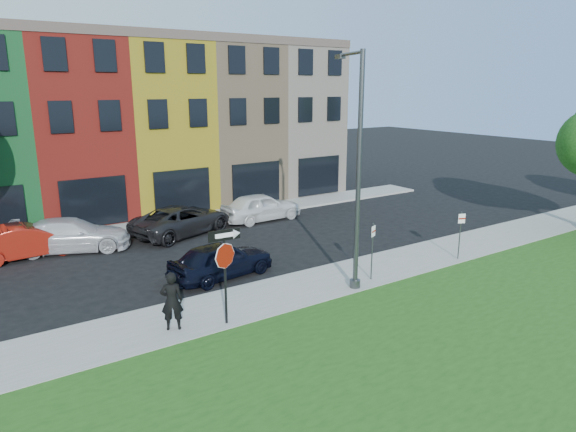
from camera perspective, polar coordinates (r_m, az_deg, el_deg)
ground at (r=17.90m, az=9.15°, el=-10.71°), size 120.00×120.00×0.00m
sidewalk_near at (r=21.16m, az=7.63°, el=-6.46°), size 40.00×3.00×0.12m
sidewalk_far at (r=28.96m, az=-16.11°, el=-1.21°), size 40.00×2.40×0.12m
rowhouse_block at (r=34.17m, az=-19.14°, el=9.26°), size 30.00×10.12×10.00m
stop_sign at (r=16.07m, az=-7.03°, el=-4.60°), size 1.05×0.12×3.11m
man at (r=16.43m, az=-12.79°, el=-9.19°), size 1.01×0.94×1.88m
sedan_near at (r=20.80m, az=-7.43°, el=-4.84°), size 2.99×4.85×1.48m
parked_car_red at (r=25.79m, az=-27.09°, el=-2.49°), size 2.33×4.90×1.53m
parked_car_silver at (r=25.95m, az=-22.98°, el=-1.95°), size 5.39×6.61×1.54m
parked_car_dark at (r=27.14m, az=-11.68°, el=-0.42°), size 5.99×7.11×1.53m
parked_car_white at (r=29.34m, az=-3.01°, el=1.03°), size 2.10×4.78×1.60m
street_lamp at (r=18.72m, az=7.62°, el=4.77°), size 1.06×2.49×8.60m
parking_sign_a at (r=20.14m, az=9.38°, el=-3.17°), size 0.30×0.16×2.28m
parking_sign_b at (r=23.49m, az=18.61°, el=-1.43°), size 0.30×0.16×2.13m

